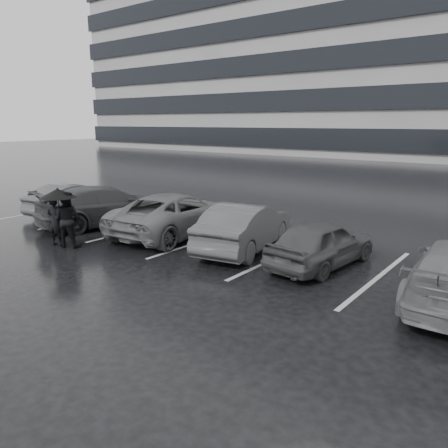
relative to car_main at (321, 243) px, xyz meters
name	(u,v)px	position (x,y,z in m)	size (l,w,h in m)	color
ground	(207,276)	(-1.88, -2.45, -0.62)	(160.00, 160.00, 0.00)	black
office_building	(311,40)	(-23.88, 45.55, 13.72)	(61.00, 26.00, 29.00)	gray
car_main	(321,243)	(0.00, 0.00, 0.00)	(1.47, 3.66, 1.25)	black
car_west_a	(245,226)	(-2.46, 0.04, 0.08)	(1.48, 4.25, 1.40)	#2A2A2D
car_west_b	(175,214)	(-5.40, 0.10, 0.08)	(2.33, 5.06, 1.41)	#474749
car_west_c	(106,205)	(-8.40, -0.44, 0.10)	(2.02, 4.96, 1.44)	black
car_west_d	(73,199)	(-11.02, -0.09, 0.01)	(1.35, 3.87, 1.28)	#2A2A2D
pedestrian_left	(56,221)	(-7.29, -3.16, 0.14)	(0.56, 0.37, 1.54)	black
pedestrian_right	(67,219)	(-6.89, -3.02, 0.23)	(0.83, 0.65, 1.70)	black
umbrella	(58,193)	(-7.04, -3.16, 1.03)	(1.07, 1.07, 1.82)	black
stall_stripes	(239,248)	(-2.68, 0.05, -0.62)	(19.72, 5.00, 0.00)	#AFAFB2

